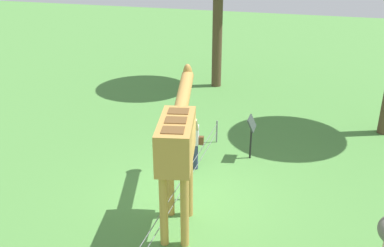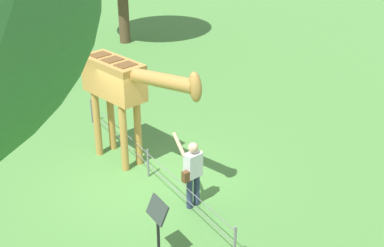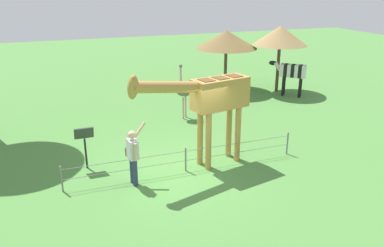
{
  "view_description": "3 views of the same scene",
  "coord_description": "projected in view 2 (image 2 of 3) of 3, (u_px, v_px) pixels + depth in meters",
  "views": [
    {
      "loc": [
        -8.89,
        -2.83,
        6.12
      ],
      "look_at": [
        0.54,
        0.01,
        1.88
      ],
      "focal_mm": 40.69,
      "sensor_mm": 36.0,
      "label": 1
    },
    {
      "loc": [
        9.71,
        -4.81,
        6.77
      ],
      "look_at": [
        0.72,
        0.87,
        1.52
      ],
      "focal_mm": 48.95,
      "sensor_mm": 36.0,
      "label": 2
    },
    {
      "loc": [
        3.52,
        10.04,
        5.32
      ],
      "look_at": [
        -0.14,
        0.22,
        1.53
      ],
      "focal_mm": 36.95,
      "sensor_mm": 36.0,
      "label": 3
    }
  ],
  "objects": [
    {
      "name": "giraffe",
      "position": [
        122.0,
        86.0,
        12.34
      ],
      "size": [
        3.81,
        1.27,
        3.13
      ],
      "color": "#BC8942",
      "rests_on": "ground_plane"
    },
    {
      "name": "ground_plane",
      "position": [
        146.0,
        177.0,
        12.67
      ],
      "size": [
        60.0,
        60.0,
        0.0
      ],
      "primitive_type": "plane",
      "color": "#4C843D"
    },
    {
      "name": "wire_fence",
      "position": [
        148.0,
        162.0,
        12.52
      ],
      "size": [
        7.05,
        0.05,
        0.75
      ],
      "color": "slate",
      "rests_on": "ground_plane"
    },
    {
      "name": "info_sign",
      "position": [
        158.0,
        218.0,
        9.63
      ],
      "size": [
        0.56,
        0.21,
        1.32
      ],
      "color": "black",
      "rests_on": "ground_plane"
    },
    {
      "name": "visitor",
      "position": [
        193.0,
        171.0,
        11.2
      ],
      "size": [
        0.61,
        0.58,
        1.73
      ],
      "color": "navy",
      "rests_on": "ground_plane"
    }
  ]
}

